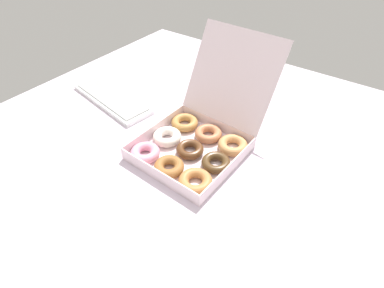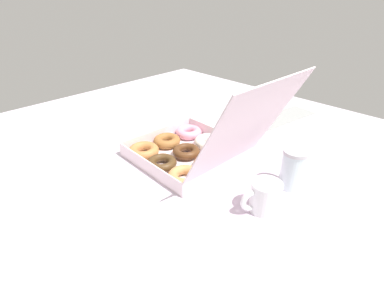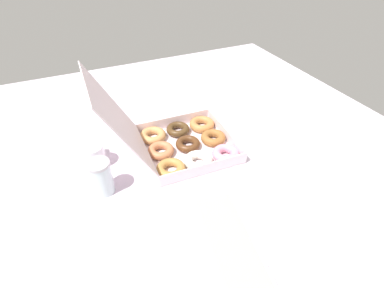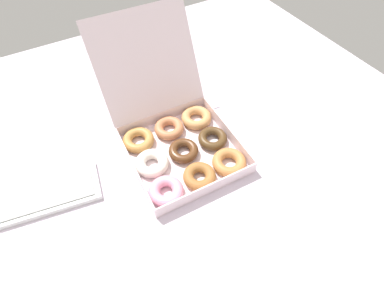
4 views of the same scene
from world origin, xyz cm
name	(u,v)px [view 3 (image 3 of 4)]	position (x,y,z in cm)	size (l,w,h in cm)	color
ground_plane	(190,144)	(0.00, 0.00, -1.00)	(180.00, 180.00, 2.00)	silver
donut_box	(182,142)	(-3.27, 5.08, 3.79)	(36.65, 51.17, 35.13)	white
keyboard	(234,252)	(-51.74, 10.10, 1.06)	(44.27, 20.70, 2.20)	white
coffee_mug	(94,155)	(2.20, 37.81, 4.45)	(11.43, 8.27, 8.67)	white
glass_jar	(101,177)	(-13.03, 37.71, 6.30)	(7.65, 7.65, 12.52)	silver
paper_napkin	(227,109)	(16.40, -26.51, 0.07)	(13.47, 11.45, 0.15)	white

